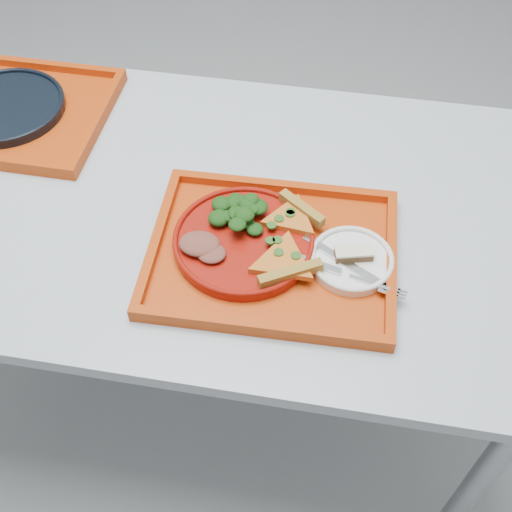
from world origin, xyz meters
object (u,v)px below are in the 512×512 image
Objects in this scene: dessert_bar at (354,254)px; navy_plate at (6,108)px; tray_main at (272,255)px; dinner_plate at (244,242)px; tray_far at (8,113)px.

navy_plate is at bearing 145.00° from dessert_bar.
navy_plate is at bearing 153.22° from tray_main.
dinner_plate reaches higher than tray_main.
tray_far is at bearing 145.00° from dessert_bar.
dessert_bar is at bearing -20.15° from tray_far.
dinner_plate is 1.00× the size of navy_plate.
tray_far is 1.73× the size of navy_plate.
navy_plate is (0.00, 0.00, 0.01)m from tray_far.
tray_main is at bearing 167.60° from dessert_bar.
navy_plate is at bearing 153.60° from dinner_plate.
dinner_plate is at bearing -25.90° from tray_far.
dessert_bar is at bearing -1.42° from dinner_plate.
tray_main is at bearing -10.30° from dinner_plate.
dessert_bar reaches higher than tray_main.
tray_main is 6.23× the size of dessert_bar.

